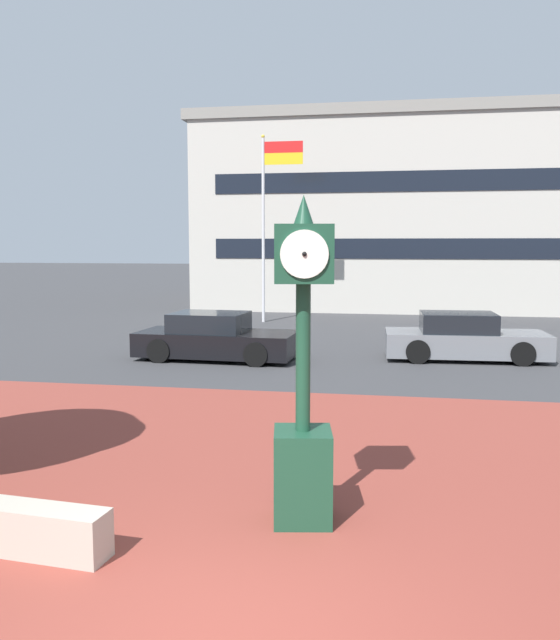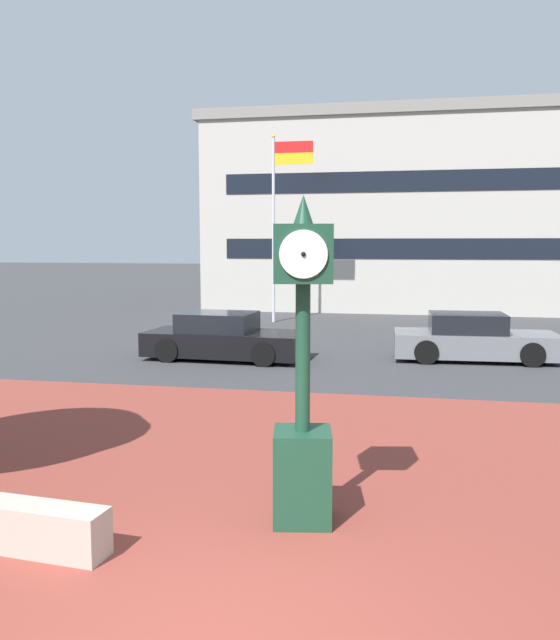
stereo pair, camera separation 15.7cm
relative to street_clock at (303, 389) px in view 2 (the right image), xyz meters
The scene contains 6 objects.
plaza_brick_paving 1.57m from the street_clock, behind, with size 44.00×13.03×0.01m, color brown.
street_clock is the anchor object (origin of this frame).
car_street_near 11.09m from the street_clock, 110.81° to the left, with size 4.39×2.12×1.28m.
car_street_mid 11.85m from the street_clock, 76.39° to the left, with size 4.38×2.03×1.28m.
flagpole_primary 19.92m from the street_clock, 102.35° to the left, with size 1.66×0.14×7.45m.
civic_building 30.06m from the street_clock, 81.60° to the left, with size 26.81×13.14×9.35m.
Camera 2 is at (1.53, -4.78, 3.14)m, focal length 37.64 mm.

